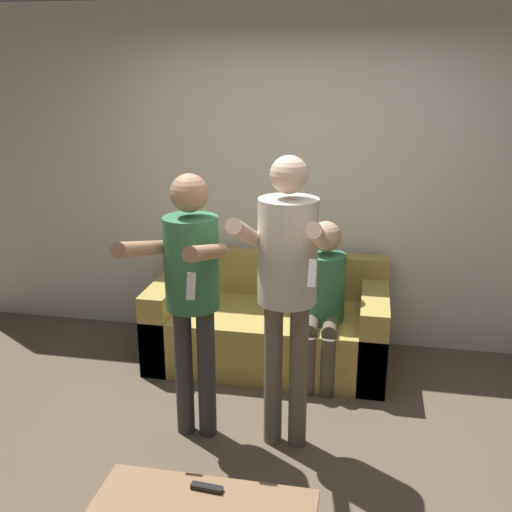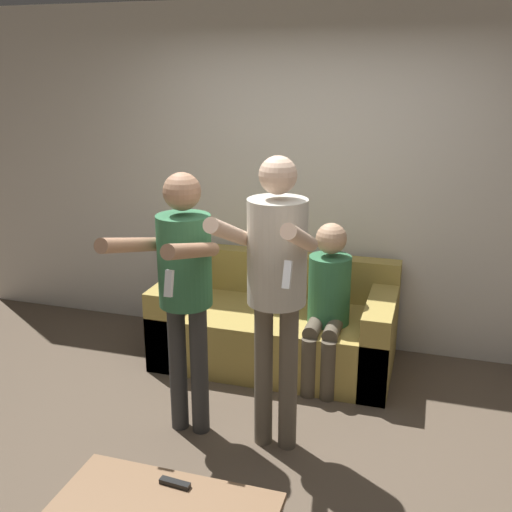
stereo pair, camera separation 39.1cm
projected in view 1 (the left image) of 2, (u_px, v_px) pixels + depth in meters
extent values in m
plane|color=brown|center=(264.00, 466.00, 3.47)|extent=(14.00, 14.00, 0.00)
cube|color=silver|center=(305.00, 180.00, 4.75)|extent=(6.40, 0.06, 2.70)
cube|color=#AD9347|center=(269.00, 335.00, 4.65)|extent=(1.78, 0.89, 0.44)
cube|color=#AD9347|center=(277.00, 272.00, 4.87)|extent=(1.78, 0.16, 0.35)
cube|color=#AD9347|center=(171.00, 316.00, 4.76)|extent=(0.20, 0.89, 0.63)
cube|color=#AD9347|center=(373.00, 332.00, 4.47)|extent=(0.20, 0.89, 0.63)
cylinder|color=#383838|center=(184.00, 370.00, 3.68)|extent=(0.11, 0.11, 0.85)
cylinder|color=#383838|center=(207.00, 372.00, 3.65)|extent=(0.11, 0.11, 0.85)
cylinder|color=#337047|center=(192.00, 263.00, 3.45)|extent=(0.32, 0.32, 0.55)
sphere|color=#A87A5B|center=(189.00, 193.00, 3.33)|extent=(0.22, 0.22, 0.22)
cylinder|color=#A87A5B|center=(142.00, 248.00, 3.16)|extent=(0.08, 0.61, 0.24)
cylinder|color=#A87A5B|center=(207.00, 252.00, 3.10)|extent=(0.08, 0.61, 0.24)
cube|color=white|center=(191.00, 286.00, 2.84)|extent=(0.04, 0.06, 0.13)
cylinder|color=#6B6051|center=(273.00, 373.00, 3.57)|extent=(0.11, 0.11, 0.93)
cylinder|color=#6B6051|center=(298.00, 375.00, 3.54)|extent=(0.11, 0.11, 0.93)
cylinder|color=beige|center=(288.00, 251.00, 3.32)|extent=(0.34, 0.34, 0.60)
sphere|color=beige|center=(289.00, 175.00, 3.19)|extent=(0.21, 0.21, 0.21)
cylinder|color=beige|center=(245.00, 233.00, 3.06)|extent=(0.08, 0.55, 0.28)
cylinder|color=beige|center=(318.00, 237.00, 3.00)|extent=(0.08, 0.55, 0.28)
cube|color=white|center=(312.00, 273.00, 2.78)|extent=(0.04, 0.07, 0.13)
cylinder|color=brown|center=(308.00, 365.00, 4.18)|extent=(0.11, 0.11, 0.44)
cylinder|color=brown|center=(328.00, 367.00, 4.16)|extent=(0.11, 0.11, 0.44)
cylinder|color=brown|center=(312.00, 323.00, 4.26)|extent=(0.11, 0.32, 0.11)
cylinder|color=brown|center=(331.00, 325.00, 4.23)|extent=(0.11, 0.32, 0.11)
cylinder|color=#337047|center=(324.00, 287.00, 4.33)|extent=(0.30, 0.30, 0.50)
sphere|color=tan|center=(326.00, 236.00, 4.21)|extent=(0.22, 0.22, 0.22)
cube|color=#846042|center=(202.00, 512.00, 2.63)|extent=(0.99, 0.45, 0.04)
cylinder|color=#846042|center=(123.00, 504.00, 2.93)|extent=(0.04, 0.04, 0.32)
cube|color=black|center=(207.00, 488.00, 2.73)|extent=(0.15, 0.05, 0.02)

